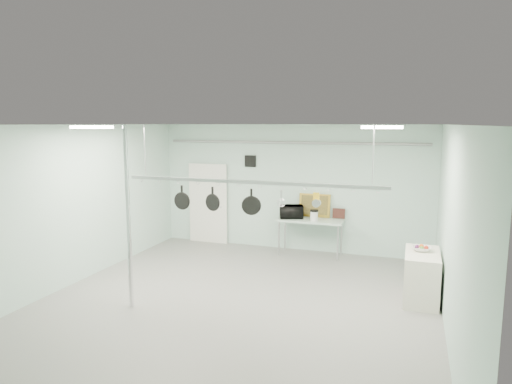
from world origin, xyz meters
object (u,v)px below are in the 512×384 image
at_px(pot_rack, 249,180).
at_px(coffee_canister, 314,216).
at_px(microwave, 291,212).
at_px(skillet_right, 251,202).
at_px(chrome_pole, 128,218).
at_px(prep_table, 311,222).
at_px(fruit_bowl, 422,249).
at_px(skillet_mid, 213,198).
at_px(side_cabinet, 421,276).
at_px(skillet_left, 182,197).

distance_m(pot_rack, coffee_canister, 3.39).
relative_size(microwave, skillet_right, 1.18).
distance_m(chrome_pole, prep_table, 4.85).
bearing_deg(skillet_right, coffee_canister, 65.60).
xyz_separation_m(chrome_pole, pot_rack, (1.90, 0.90, 0.63)).
bearing_deg(chrome_pole, fruit_bowl, 23.57).
height_order(pot_rack, skillet_right, pot_rack).
xyz_separation_m(prep_table, skillet_right, (-0.36, -3.30, 1.01)).
distance_m(coffee_canister, skillet_right, 3.27).
relative_size(coffee_canister, skillet_mid, 0.53).
xyz_separation_m(coffee_canister, skillet_right, (-0.48, -3.12, 0.83)).
height_order(pot_rack, fruit_bowl, pot_rack).
relative_size(side_cabinet, skillet_left, 2.67).
bearing_deg(coffee_canister, prep_table, 124.72).
height_order(prep_table, pot_rack, pot_rack).
bearing_deg(chrome_pole, pot_rack, 25.35).
distance_m(side_cabinet, pot_rack, 3.62).
bearing_deg(skillet_left, side_cabinet, 17.01).
bearing_deg(pot_rack, skillet_mid, 180.00).
distance_m(skillet_left, skillet_mid, 0.62).
bearing_deg(skillet_mid, side_cabinet, 30.06).
height_order(chrome_pole, pot_rack, chrome_pole).
bearing_deg(chrome_pole, skillet_right, 24.92).
distance_m(prep_table, fruit_bowl, 3.28).
height_order(side_cabinet, skillet_right, skillet_right).
relative_size(chrome_pole, fruit_bowl, 9.32).
bearing_deg(pot_rack, microwave, 91.38).
bearing_deg(coffee_canister, side_cabinet, -39.82).
distance_m(side_cabinet, microwave, 3.78).
bearing_deg(skillet_mid, skillet_left, -166.66).
relative_size(prep_table, pot_rack, 0.33).
bearing_deg(microwave, side_cabinet, 125.28).
xyz_separation_m(chrome_pole, skillet_right, (1.94, 0.90, 0.24)).
relative_size(prep_table, skillet_right, 3.33).
relative_size(side_cabinet, coffee_canister, 5.25).
distance_m(microwave, coffee_canister, 0.62).
bearing_deg(side_cabinet, microwave, 144.34).
bearing_deg(pot_rack, prep_table, 83.09).
distance_m(pot_rack, fruit_bowl, 3.42).
relative_size(side_cabinet, pot_rack, 0.25).
height_order(prep_table, skillet_left, skillet_left).
bearing_deg(microwave, chrome_pole, 47.37).
bearing_deg(chrome_pole, microwave, 66.42).
distance_m(microwave, skillet_right, 3.37).
xyz_separation_m(skillet_left, skillet_mid, (0.62, 0.00, 0.01)).
height_order(pot_rack, coffee_canister, pot_rack).
bearing_deg(skillet_mid, skillet_right, 13.34).
height_order(microwave, fruit_bowl, microwave).
distance_m(side_cabinet, skillet_mid, 4.08).
relative_size(chrome_pole, skillet_left, 7.12).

